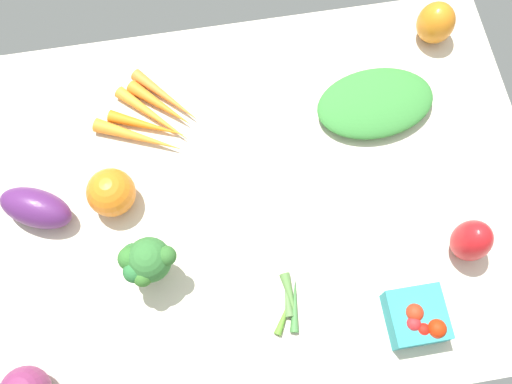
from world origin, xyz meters
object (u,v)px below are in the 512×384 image
(okra_pile, at_px, (290,302))
(bell_pepper_orange, at_px, (436,23))
(eggplant, at_px, (36,208))
(broccoli_head, at_px, (146,261))
(carrot_bunch, at_px, (153,117))
(berry_basket, at_px, (418,318))
(leafy_greens_clump, at_px, (375,103))
(heirloom_tomato_orange, at_px, (111,193))
(bell_pepper_red, at_px, (471,241))

(okra_pile, bearing_deg, bell_pepper_orange, -128.06)
(eggplant, height_order, broccoli_head, broccoli_head)
(carrot_bunch, height_order, berry_basket, berry_basket)
(leafy_greens_clump, bearing_deg, heirloom_tomato_orange, 12.15)
(carrot_bunch, bearing_deg, berry_basket, 131.17)
(bell_pepper_orange, bearing_deg, broccoli_head, 33.11)
(broccoli_head, bearing_deg, heirloom_tomato_orange, -69.42)
(heirloom_tomato_orange, relative_size, leafy_greens_clump, 0.38)
(bell_pepper_orange, bearing_deg, bell_pepper_red, 81.92)
(heirloom_tomato_orange, xyz_separation_m, carrot_bunch, (-0.08, -0.15, -0.03))
(okra_pile, xyz_separation_m, bell_pepper_orange, (-0.38, -0.48, 0.04))
(okra_pile, bearing_deg, carrot_bunch, -63.43)
(bell_pepper_red, xyz_separation_m, eggplant, (0.73, -0.19, -0.02))
(okra_pile, distance_m, heirloom_tomato_orange, 0.36)
(eggplant, height_order, berry_basket, eggplant)
(broccoli_head, height_order, bell_pepper_orange, broccoli_head)
(bell_pepper_red, height_order, bell_pepper_orange, bell_pepper_red)
(okra_pile, xyz_separation_m, broccoli_head, (0.22, -0.09, 0.07))
(carrot_bunch, bearing_deg, bell_pepper_red, 146.15)
(heirloom_tomato_orange, distance_m, leafy_greens_clump, 0.52)
(okra_pile, height_order, leafy_greens_clump, leafy_greens_clump)
(broccoli_head, xyz_separation_m, leafy_greens_clump, (-0.45, -0.25, -0.06))
(eggplant, bearing_deg, bell_pepper_orange, -135.94)
(okra_pile, relative_size, carrot_bunch, 0.49)
(eggplant, distance_m, carrot_bunch, 0.27)
(berry_basket, bearing_deg, eggplant, -25.66)
(eggplant, distance_m, berry_basket, 0.68)
(bell_pepper_red, height_order, berry_basket, bell_pepper_red)
(heirloom_tomato_orange, relative_size, bell_pepper_orange, 0.95)
(bell_pepper_red, height_order, okra_pile, bell_pepper_red)
(bell_pepper_red, xyz_separation_m, leafy_greens_clump, (0.09, -0.30, -0.03))
(heirloom_tomato_orange, bearing_deg, leafy_greens_clump, -167.85)
(okra_pile, distance_m, leafy_greens_clump, 0.41)
(bell_pepper_red, distance_m, leafy_greens_clump, 0.31)
(leafy_greens_clump, distance_m, carrot_bunch, 0.42)
(broccoli_head, height_order, leafy_greens_clump, broccoli_head)
(okra_pile, height_order, eggplant, eggplant)
(bell_pepper_orange, distance_m, leafy_greens_clump, 0.21)
(broccoli_head, bearing_deg, berry_basket, 159.92)
(okra_pile, xyz_separation_m, heirloom_tomato_orange, (0.28, -0.23, 0.04))
(bell_pepper_orange, bearing_deg, leafy_greens_clump, 43.20)
(okra_pile, relative_size, berry_basket, 1.11)
(okra_pile, height_order, bell_pepper_orange, bell_pepper_orange)
(broccoli_head, relative_size, leafy_greens_clump, 0.52)
(broccoli_head, bearing_deg, eggplant, -36.50)
(bell_pepper_orange, distance_m, berry_basket, 0.58)
(carrot_bunch, distance_m, berry_basket, 0.60)
(okra_pile, xyz_separation_m, eggplant, (0.41, -0.23, 0.03))
(bell_pepper_red, xyz_separation_m, heirloom_tomato_orange, (0.59, -0.19, -0.01))
(okra_pile, xyz_separation_m, carrot_bunch, (0.19, -0.39, 0.00))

